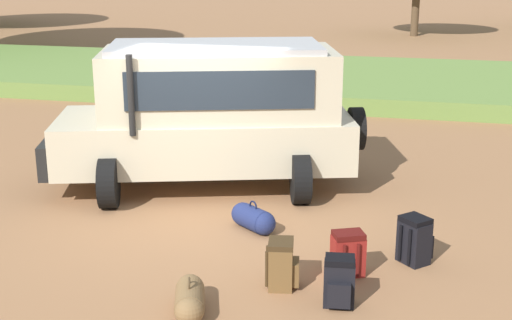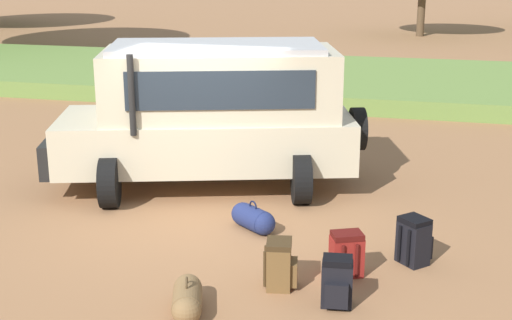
{
  "view_description": "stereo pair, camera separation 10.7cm",
  "coord_description": "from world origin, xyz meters",
  "views": [
    {
      "loc": [
        3.28,
        -9.81,
        3.96
      ],
      "look_at": [
        1.03,
        -0.2,
        1.0
      ],
      "focal_mm": 50.0,
      "sensor_mm": 36.0,
      "label": 1
    },
    {
      "loc": [
        3.38,
        -9.79,
        3.96
      ],
      "look_at": [
        1.03,
        -0.2,
        1.0
      ],
      "focal_mm": 50.0,
      "sensor_mm": 36.0,
      "label": 2
    }
  ],
  "objects": [
    {
      "name": "grass_bank",
      "position": [
        0.0,
        10.72,
        0.22
      ],
      "size": [
        120.0,
        7.0,
        0.44
      ],
      "color": "olive",
      "rests_on": "ground_plane"
    },
    {
      "name": "duffel_bag_soft_canvas",
      "position": [
        1.04,
        -0.41,
        0.17
      ],
      "size": [
        0.73,
        0.64,
        0.45
      ],
      "color": "navy",
      "rests_on": "ground_plane"
    },
    {
      "name": "safari_vehicle",
      "position": [
        -0.12,
        1.39,
        1.29
      ],
      "size": [
        5.46,
        3.59,
        2.44
      ],
      "color": "beige",
      "rests_on": "ground_plane"
    },
    {
      "name": "backpack_outermost",
      "position": [
        2.53,
        -1.58,
        0.28
      ],
      "size": [
        0.47,
        0.45,
        0.57
      ],
      "color": "maroon",
      "rests_on": "ground_plane"
    },
    {
      "name": "backpack_cluster_center",
      "position": [
        3.34,
        -1.02,
        0.31
      ],
      "size": [
        0.49,
        0.49,
        0.63
      ],
      "color": "black",
      "rests_on": "ground_plane"
    },
    {
      "name": "duffel_bag_low_black_case",
      "position": [
        0.92,
        -2.97,
        0.17
      ],
      "size": [
        0.49,
        0.84,
        0.44
      ],
      "color": "brown",
      "rests_on": "ground_plane"
    },
    {
      "name": "ground_plane",
      "position": [
        0.0,
        0.0,
        0.0
      ],
      "size": [
        320.0,
        320.0,
        0.0
      ],
      "primitive_type": "plane",
      "color": "#936642"
    },
    {
      "name": "backpack_beside_front_wheel",
      "position": [
        1.79,
        -2.1,
        0.29
      ],
      "size": [
        0.44,
        0.42,
        0.6
      ],
      "color": "brown",
      "rests_on": "ground_plane"
    },
    {
      "name": "backpack_near_rear_wheel",
      "position": [
        2.52,
        -2.41,
        0.29
      ],
      "size": [
        0.38,
        0.39,
        0.59
      ],
      "color": "black",
      "rests_on": "ground_plane"
    }
  ]
}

